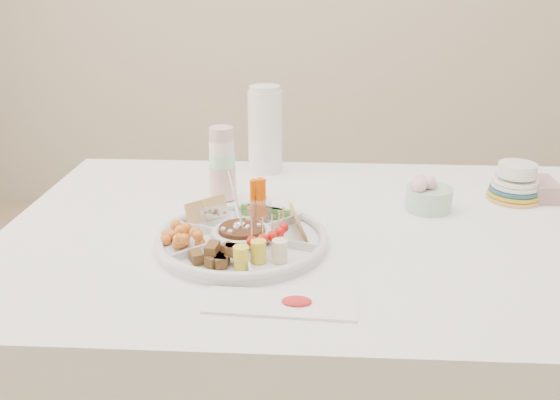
# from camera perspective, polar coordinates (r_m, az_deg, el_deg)

# --- Properties ---
(dining_table) EXTENTS (1.52, 1.02, 0.76)m
(dining_table) POSITION_cam_1_polar(r_m,az_deg,el_deg) (1.62, 3.47, -14.94)
(dining_table) COLOR white
(dining_table) RESTS_ON floor
(party_tray) EXTENTS (0.48, 0.48, 0.04)m
(party_tray) POSITION_cam_1_polar(r_m,az_deg,el_deg) (1.33, -3.69, -3.52)
(party_tray) COLOR silver
(party_tray) RESTS_ON dining_table
(bean_dip) EXTENTS (0.13, 0.13, 0.04)m
(bean_dip) POSITION_cam_1_polar(r_m,az_deg,el_deg) (1.33, -3.70, -3.23)
(bean_dip) COLOR #5C2413
(bean_dip) RESTS_ON party_tray
(tortillas) EXTENTS (0.11, 0.11, 0.05)m
(tortillas) POSITION_cam_1_polar(r_m,az_deg,el_deg) (1.34, 1.84, -2.33)
(tortillas) COLOR #BD913F
(tortillas) RESTS_ON party_tray
(carrot_cucumber) EXTENTS (0.15, 0.15, 0.11)m
(carrot_cucumber) POSITION_cam_1_polar(r_m,az_deg,el_deg) (1.42, -1.56, 0.05)
(carrot_cucumber) COLOR #F95C00
(carrot_cucumber) RESTS_ON party_tray
(pita_raisins) EXTENTS (0.13, 0.13, 0.06)m
(pita_raisins) POSITION_cam_1_polar(r_m,az_deg,el_deg) (1.42, -6.75, -1.00)
(pita_raisins) COLOR #EFBA71
(pita_raisins) RESTS_ON party_tray
(cherries) EXTENTS (0.14, 0.14, 0.04)m
(cherries) POSITION_cam_1_polar(r_m,az_deg,el_deg) (1.32, -9.33, -3.32)
(cherries) COLOR gold
(cherries) RESTS_ON party_tray
(granola_chunks) EXTENTS (0.14, 0.14, 0.05)m
(granola_chunks) POSITION_cam_1_polar(r_m,az_deg,el_deg) (1.22, -6.25, -5.34)
(granola_chunks) COLOR #42321D
(granola_chunks) RESTS_ON party_tray
(banana_tomato) EXTENTS (0.13, 0.13, 0.08)m
(banana_tomato) POSITION_cam_1_polar(r_m,az_deg,el_deg) (1.22, -0.18, -3.98)
(banana_tomato) COLOR #FDD876
(banana_tomato) RESTS_ON party_tray
(cup_stack) EXTENTS (0.08, 0.08, 0.20)m
(cup_stack) POSITION_cam_1_polar(r_m,az_deg,el_deg) (1.58, -5.58, 3.39)
(cup_stack) COLOR white
(cup_stack) RESTS_ON dining_table
(thermos) EXTENTS (0.12, 0.12, 0.27)m
(thermos) POSITION_cam_1_polar(r_m,az_deg,el_deg) (1.79, -1.44, 6.88)
(thermos) COLOR white
(thermos) RESTS_ON dining_table
(flower_bowl) EXTENTS (0.13, 0.13, 0.09)m
(flower_bowl) POSITION_cam_1_polar(r_m,az_deg,el_deg) (1.57, 14.16, 0.64)
(flower_bowl) COLOR silver
(flower_bowl) RESTS_ON dining_table
(napkin_stack) EXTENTS (0.15, 0.13, 0.05)m
(napkin_stack) POSITION_cam_1_polar(r_m,az_deg,el_deg) (1.74, 22.73, 1.00)
(napkin_stack) COLOR #B18487
(napkin_stack) RESTS_ON dining_table
(plate_stack) EXTENTS (0.17, 0.17, 0.09)m
(plate_stack) POSITION_cam_1_polar(r_m,az_deg,el_deg) (1.71, 21.70, 1.48)
(plate_stack) COLOR gold
(plate_stack) RESTS_ON dining_table
(placemat) EXTENTS (0.29, 0.11, 0.01)m
(placemat) POSITION_cam_1_polar(r_m,az_deg,el_deg) (1.11, 0.06, -9.93)
(placemat) COLOR white
(placemat) RESTS_ON dining_table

